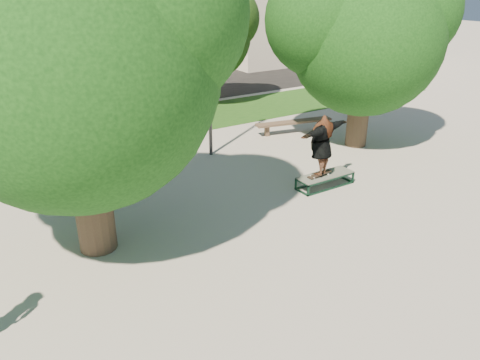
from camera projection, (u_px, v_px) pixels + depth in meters
ground at (272, 218)px, 12.05m from camera, size 120.00×120.00×0.00m
grass_strip at (159, 123)px, 19.88m from camera, size 30.00×4.00×0.02m
asphalt_strip at (91, 96)px, 24.41m from camera, size 40.00×8.00×0.01m
tree_left at (66, 50)px, 9.01m from camera, size 6.96×5.95×7.12m
tree_right at (363, 30)px, 15.73m from camera, size 6.24×5.33×6.51m
bg_tree_mid at (80, 22)px, 19.25m from camera, size 5.76×4.92×6.24m
bg_tree_right at (204, 29)px, 21.79m from camera, size 5.04×4.31×5.43m
lamppost at (209, 63)px, 15.15m from camera, size 0.25×0.15×6.11m
side_building at (293, 2)px, 36.37m from camera, size 15.00×10.00×8.00m
grind_box at (325, 180)px, 13.82m from camera, size 1.80×0.60×0.38m
skater_rig at (322, 145)px, 13.25m from camera, size 2.24×1.10×1.84m
bench at (294, 123)px, 18.54m from camera, size 3.20×1.07×0.49m
car_grey at (108, 84)px, 23.70m from camera, size 3.31×5.78×1.52m
car_silver_b at (96, 80)px, 24.76m from camera, size 3.00×5.28×1.44m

